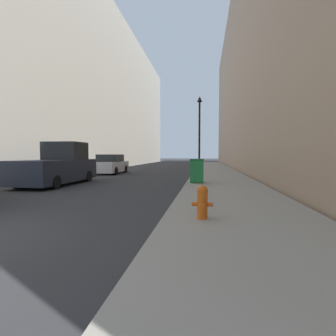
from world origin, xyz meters
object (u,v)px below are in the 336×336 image
lamppost (199,129)px  pickup_truck (58,167)px  parked_sedan_near (110,165)px  trash_bin (197,171)px  fire_hydrant (202,201)px

lamppost → pickup_truck: (-7.53, -4.57, -2.36)m
pickup_truck → parked_sedan_near: pickup_truck is taller
trash_bin → pickup_truck: 7.51m
lamppost → pickup_truck: lamppost is taller
pickup_truck → parked_sedan_near: size_ratio=1.28×
trash_bin → pickup_truck: (-7.51, -0.34, 0.17)m
fire_hydrant → lamppost: 12.18m
trash_bin → pickup_truck: pickup_truck is taller
trash_bin → lamppost: bearing=89.7°
trash_bin → pickup_truck: bearing=-177.4°
parked_sedan_near → lamppost: bearing=-24.1°
trash_bin → parked_sedan_near: (-7.50, 7.59, -0.04)m
lamppost → parked_sedan_near: bearing=155.9°
pickup_truck → lamppost: bearing=31.2°
pickup_truck → parked_sedan_near: 7.94m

